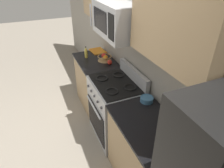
# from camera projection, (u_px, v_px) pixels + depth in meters

# --- Properties ---
(ground_plane) EXTENTS (16.00, 16.00, 0.00)m
(ground_plane) POSITION_uv_depth(u_px,v_px,m) (72.00, 146.00, 2.98)
(ground_plane) COLOR gray
(wall_back) EXTENTS (8.00, 0.10, 2.60)m
(wall_back) POSITION_uv_depth(u_px,v_px,m) (141.00, 53.00, 2.65)
(wall_back) COLOR #9E998E
(wall_back) RESTS_ON ground
(counter_left) EXTENTS (0.90, 0.60, 0.91)m
(counter_left) POSITION_uv_depth(u_px,v_px,m) (97.00, 83.00, 3.63)
(counter_left) COLOR tan
(counter_left) RESTS_ON ground
(range_oven) EXTENTS (0.76, 0.64, 1.09)m
(range_oven) POSITION_uv_depth(u_px,v_px,m) (115.00, 109.00, 2.96)
(range_oven) COLOR #B2B5BA
(range_oven) RESTS_ON ground
(counter_right) EXTENTS (1.00, 0.60, 0.91)m
(counter_right) POSITION_uv_depth(u_px,v_px,m) (147.00, 156.00, 2.27)
(counter_right) COLOR tan
(counter_right) RESTS_ON ground
(microwave) EXTENTS (0.72, 0.44, 0.38)m
(microwave) POSITION_uv_depth(u_px,v_px,m) (118.00, 20.00, 2.30)
(microwave) COLOR #B2B5BA
(upper_cabinets_right) EXTENTS (0.99, 0.34, 0.75)m
(upper_cabinets_right) POSITION_uv_depth(u_px,v_px,m) (182.00, 17.00, 1.53)
(upper_cabinets_right) COLOR tan
(utensil_crock) EXTENTS (0.19, 0.19, 0.34)m
(utensil_crock) POSITION_uv_depth(u_px,v_px,m) (181.00, 146.00, 1.72)
(utensil_crock) COLOR #D1662D
(utensil_crock) RESTS_ON counter_right
(fruit_basket) EXTENTS (0.24, 0.24, 0.11)m
(fruit_basket) POSITION_uv_depth(u_px,v_px,m) (105.00, 58.00, 3.36)
(fruit_basket) COLOR #9E7A4C
(fruit_basket) RESTS_ON counter_left
(apple_loose) EXTENTS (0.08, 0.08, 0.08)m
(apple_loose) POSITION_uv_depth(u_px,v_px,m) (110.00, 62.00, 3.23)
(apple_loose) COLOR red
(apple_loose) RESTS_ON counter_left
(cutting_board) EXTENTS (0.32, 0.26, 0.02)m
(cutting_board) POSITION_uv_depth(u_px,v_px,m) (98.00, 51.00, 3.72)
(cutting_board) COLOR orange
(cutting_board) RESTS_ON counter_left
(bottle_oil) EXTENTS (0.05, 0.05, 0.20)m
(bottle_oil) POSITION_uv_depth(u_px,v_px,m) (86.00, 53.00, 3.44)
(bottle_oil) COLOR gold
(bottle_oil) RESTS_ON counter_left
(prep_bowl) EXTENTS (0.16, 0.16, 0.06)m
(prep_bowl) POSITION_uv_depth(u_px,v_px,m) (147.00, 99.00, 2.38)
(prep_bowl) COLOR teal
(prep_bowl) RESTS_ON counter_right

